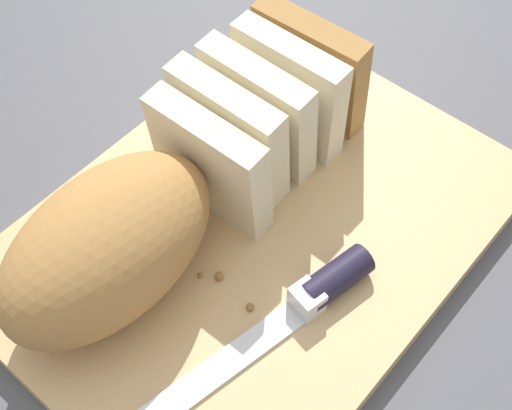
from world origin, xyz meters
name	(u,v)px	position (x,y,z in m)	size (l,w,h in m)	color
ground_plane	(256,240)	(0.00, 0.00, 0.00)	(3.00, 3.00, 0.00)	#4C4C51
cutting_board	(256,233)	(0.00, 0.00, 0.01)	(0.42, 0.31, 0.02)	tan
bread_loaf	(172,190)	(-0.04, 0.05, 0.07)	(0.36, 0.12, 0.10)	#A8753D
bread_knife	(307,300)	(-0.03, -0.08, 0.03)	(0.24, 0.06, 0.03)	silver
crumb_near_knife	(250,307)	(-0.06, -0.05, 0.02)	(0.01, 0.01, 0.01)	#996633
crumb_near_loaf	(196,272)	(-0.07, 0.00, 0.02)	(0.00, 0.00, 0.00)	#996633
crumb_stray_left	(184,193)	(-0.02, 0.07, 0.02)	(0.01, 0.01, 0.01)	#996633
crumb_stray_right	(219,276)	(-0.06, -0.01, 0.02)	(0.01, 0.01, 0.01)	#996633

